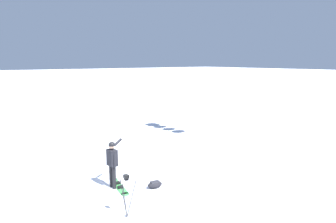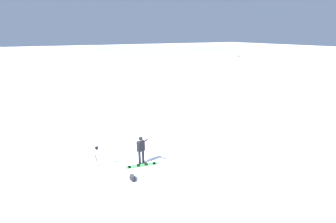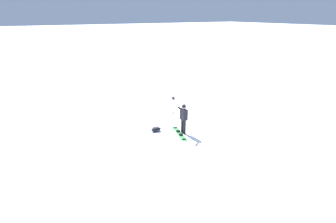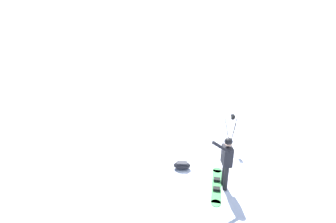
# 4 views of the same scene
# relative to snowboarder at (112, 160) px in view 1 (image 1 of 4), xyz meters

# --- Properties ---
(ground_plane) EXTENTS (300.00, 300.00, 0.00)m
(ground_plane) POSITION_rel_snowboarder_xyz_m (-0.37, -0.37, -1.05)
(ground_plane) COLOR white
(snowboarder) EXTENTS (0.65, 0.47, 1.74)m
(snowboarder) POSITION_rel_snowboarder_xyz_m (0.00, 0.00, 0.00)
(snowboarder) COLOR black
(snowboarder) RESTS_ON ground_plane
(snowboard) EXTENTS (0.64, 1.79, 0.10)m
(snowboard) POSITION_rel_snowboarder_xyz_m (0.20, -0.06, -1.02)
(snowboard) COLOR #3F994C
(snowboard) RESTS_ON ground_plane
(gear_bag_large) EXTENTS (0.59, 0.37, 0.25)m
(gear_bag_large) POSITION_rel_snowboarder_xyz_m (1.17, -0.97, -0.91)
(gear_bag_large) COLOR black
(gear_bag_large) RESTS_ON ground_plane
(camera_tripod) EXTENTS (0.50, 0.49, 1.31)m
(camera_tripod) POSITION_rel_snowboarder_xyz_m (-0.75, -2.27, -0.11)
(camera_tripod) COLOR #262628
(camera_tripod) RESTS_ON ground_plane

